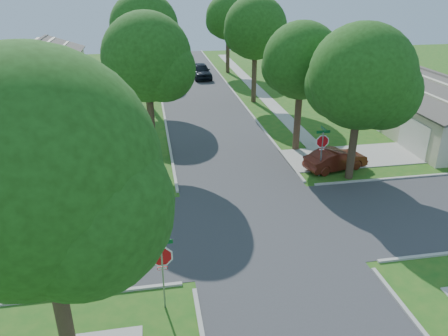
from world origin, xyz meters
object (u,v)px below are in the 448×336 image
Objects in this scene: stop_sign_sw at (162,260)px; car_curb_east at (201,71)px; tree_e_mid at (256,31)px; tree_w_mid at (145,30)px; tree_w_far at (144,25)px; house_ne_near at (434,110)px; car_curb_west at (157,53)px; house_nw_far at (39,69)px; stop_sign_ne at (322,143)px; tree_e_far at (228,20)px; car_driveway at (336,159)px; tree_sw_corner at (40,182)px; tree_ne_corner at (362,81)px; tree_e_near at (302,64)px; house_ne_far at (336,64)px; tree_w_near at (148,61)px.

car_curb_east is at bearing 80.76° from stop_sign_sw.
tree_e_mid is 0.96× the size of tree_w_mid.
tree_w_far is 31.17m from house_ne_near.
stop_sign_sw is 49.83m from car_curb_west.
stop_sign_ne is at bearing -52.84° from house_nw_far.
tree_e_far is at bearing 5.53° from house_nw_far.
stop_sign_sw is 0.77× the size of car_driveway.
tree_sw_corner reaches higher than stop_sign_ne.
tree_ne_corner reaches higher than house_nw_far.
tree_w_mid is 2.01× the size of car_curb_west.
tree_ne_corner is at bearing -82.85° from car_curb_east.
tree_e_mid is at bearing -9.57° from car_driveway.
tree_e_near is 23.30m from house_ne_far.
tree_e_mid is at bearing -89.98° from tree_e_far.
house_ne_far is at bearing 68.77° from tree_ne_corner.
tree_e_near is 0.87× the size of tree_sw_corner.
tree_w_mid is at bearing 20.31° from car_driveway.
tree_sw_corner is 43.20m from house_ne_far.
stop_sign_ne is 3.96m from tree_ne_corner.
house_nw_far is (-11.34, -2.01, -3.99)m from tree_w_far.
tree_e_mid is 9.40m from tree_w_mid.
tree_sw_corner is at bearing -106.56° from tree_e_far.
tree_w_near is (-9.40, -25.00, 0.14)m from tree_e_far.
car_driveway is (10.65, -28.51, -4.87)m from tree_w_far.
tree_w_mid is 0.70× the size of house_ne_far.
stop_sign_sw is 14.85m from car_driveway.
tree_w_near is 12.02m from tree_ne_corner.
tree_w_near is at bearing 57.62° from car_driveway.
car_curb_east is (8.64, 38.56, -5.45)m from tree_sw_corner.
tree_w_mid is (0.00, 12.00, 0.37)m from tree_w_near.
tree_e_far is 0.64× the size of house_ne_near.
stop_sign_sw is 17.04m from tree_e_near.
house_ne_near is at bearing 125.21° from car_curb_west.
tree_sw_corner is 2.00× the size of car_curb_east.
tree_w_far is 0.59× the size of house_ne_far.
car_curb_west is (-9.56, 40.88, -4.90)m from tree_ne_corner.
house_nw_far is (-20.74, 22.99, -4.13)m from tree_e_near.
tree_e_far is 0.91× the size of tree_sw_corner.
tree_w_near reaches higher than car_curb_west.
tree_ne_corner reaches higher than car_curb_west.
house_nw_far reaches higher than car_driveway.
tree_e_near is 0.61× the size of house_ne_near.
tree_e_mid reaches higher than tree_ne_corner.
tree_e_far reaches higher than house_ne_far.
tree_e_far is 16.05m from tree_w_mid.
tree_e_mid is at bearing -54.10° from tree_w_far.
house_ne_near is at bearing 35.18° from tree_ne_corner.
tree_sw_corner is at bearing -123.06° from house_ne_far.
tree_w_mid reaches higher than house_ne_near.
tree_sw_corner is (-12.14, -11.69, 4.23)m from stop_sign_ne.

